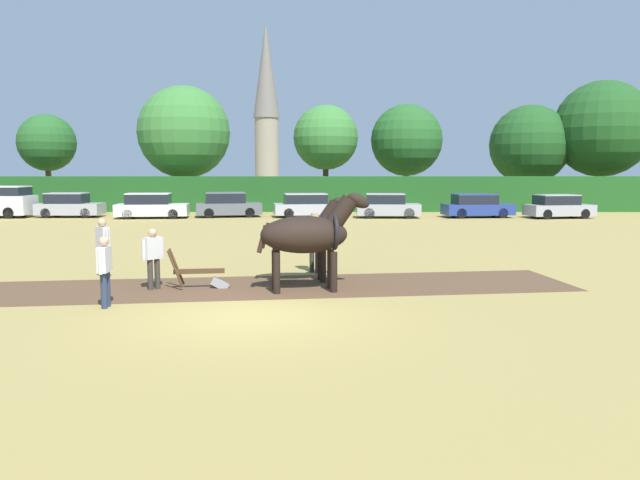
{
  "coord_description": "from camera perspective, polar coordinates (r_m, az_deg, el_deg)",
  "views": [
    {
      "loc": [
        1.47,
        -12.73,
        3.06
      ],
      "look_at": [
        1.49,
        4.37,
        1.1
      ],
      "focal_mm": 35.0,
      "sensor_mm": 36.0,
      "label": 1
    }
  ],
  "objects": [
    {
      "name": "draft_horse_lead_right",
      "position": [
        16.86,
        -1.6,
        0.71
      ],
      "size": [
        2.6,
        1.1,
        2.37
      ],
      "rotation": [
        0.0,
        0.0,
        0.13
      ],
      "color": "black",
      "rests_on": "ground"
    },
    {
      "name": "parked_car_end_right",
      "position": [
        41.46,
        20.89,
        2.85
      ],
      "size": [
        4.26,
        2.42,
        1.47
      ],
      "rotation": [
        0.0,
        0.0,
        0.16
      ],
      "color": "#9E9EA8",
      "rests_on": "ground"
    },
    {
      "name": "tree_right",
      "position": [
        54.48,
        24.35,
        9.24
      ],
      "size": [
        7.52,
        7.52,
        9.93
      ],
      "color": "brown",
      "rests_on": "ground"
    },
    {
      "name": "church_spire",
      "position": [
        75.0,
        -4.98,
        12.17
      ],
      "size": [
        3.07,
        3.07,
        19.96
      ],
      "color": "gray",
      "rests_on": "ground"
    },
    {
      "name": "tree_center",
      "position": [
        50.78,
        7.86,
        9.01
      ],
      "size": [
        5.69,
        5.69,
        8.16
      ],
      "color": "#4C3823",
      "rests_on": "ground"
    },
    {
      "name": "hedgerow",
      "position": [
        45.02,
        -1.93,
        4.24
      ],
      "size": [
        58.68,
        1.75,
        2.51
      ],
      "primitive_type": "cube",
      "color": "#1E511E",
      "rests_on": "ground"
    },
    {
      "name": "farmer_onlooker_right",
      "position": [
        18.25,
        -19.29,
        -0.34
      ],
      "size": [
        0.49,
        0.52,
        1.7
      ],
      "rotation": [
        0.0,
        0.0,
        0.76
      ],
      "color": "#4C4C4C",
      "rests_on": "ground"
    },
    {
      "name": "farmer_at_plow",
      "position": [
        16.36,
        -15.06,
        -1.32
      ],
      "size": [
        0.45,
        0.5,
        1.55
      ],
      "rotation": [
        0.0,
        0.0,
        -0.73
      ],
      "color": "#38332D",
      "rests_on": "ground"
    },
    {
      "name": "farmer_onlooker_left",
      "position": [
        14.52,
        -19.15,
        -2.34
      ],
      "size": [
        0.22,
        0.65,
        1.59
      ],
      "rotation": [
        0.0,
        0.0,
        0.01
      ],
      "color": "#28334C",
      "rests_on": "ground"
    },
    {
      "name": "parked_car_center",
      "position": [
        40.1,
        -8.51,
        3.16
      ],
      "size": [
        4.36,
        2.51,
        1.57
      ],
      "rotation": [
        0.0,
        0.0,
        0.21
      ],
      "color": "#565B66",
      "rests_on": "ground"
    },
    {
      "name": "parked_car_far_right",
      "position": [
        40.5,
        14.08,
        3.02
      ],
      "size": [
        4.47,
        2.25,
        1.48
      ],
      "rotation": [
        0.0,
        0.0,
        0.12
      ],
      "color": "navy",
      "rests_on": "ground"
    },
    {
      "name": "farmer_beside_team",
      "position": [
        18.29,
        -0.55,
        0.2
      ],
      "size": [
        0.52,
        0.49,
        1.76
      ],
      "rotation": [
        0.0,
        0.0,
        0.82
      ],
      "color": "#38332D",
      "rests_on": "ground"
    },
    {
      "name": "tree_center_left",
      "position": [
        49.18,
        0.47,
        9.33
      ],
      "size": [
        5.04,
        5.04,
        7.99
      ],
      "color": "#423323",
      "rests_on": "ground"
    },
    {
      "name": "plow",
      "position": [
        16.28,
        -10.61,
        -3.28
      ],
      "size": [
        1.57,
        0.53,
        1.13
      ],
      "rotation": [
        0.0,
        0.0,
        0.13
      ],
      "color": "#4C331E",
      "rests_on": "ground"
    },
    {
      "name": "tree_far_left",
      "position": [
        53.99,
        -23.76,
        8.12
      ],
      "size": [
        4.46,
        4.46,
        7.32
      ],
      "color": "brown",
      "rests_on": "ground"
    },
    {
      "name": "draft_horse_lead_left",
      "position": [
        15.55,
        -1.09,
        0.53
      ],
      "size": [
        2.89,
        1.26,
        2.53
      ],
      "rotation": [
        0.0,
        0.0,
        0.13
      ],
      "color": "black",
      "rests_on": "ground"
    },
    {
      "name": "parked_car_left",
      "position": [
        42.57,
        -22.0,
        2.94
      ],
      "size": [
        3.97,
        1.84,
        1.54
      ],
      "rotation": [
        0.0,
        0.0,
        0.01
      ],
      "color": "#9E9EA8",
      "rests_on": "ground"
    },
    {
      "name": "tree_center_right",
      "position": [
        53.54,
        18.57,
        8.24
      ],
      "size": [
        6.38,
        6.38,
        8.16
      ],
      "color": "#423323",
      "rests_on": "ground"
    },
    {
      "name": "parked_car_right",
      "position": [
        39.2,
        6.12,
        3.1
      ],
      "size": [
        3.97,
        1.84,
        1.52
      ],
      "rotation": [
        0.0,
        0.0,
        -0.03
      ],
      "color": "#9E9EA8",
      "rests_on": "ground"
    },
    {
      "name": "parked_car_center_left",
      "position": [
        40.04,
        -15.25,
        2.99
      ],
      "size": [
        4.53,
        2.22,
        1.55
      ],
      "rotation": [
        0.0,
        0.0,
        0.1
      ],
      "color": "silver",
      "rests_on": "ground"
    },
    {
      "name": "plowed_furrow_strip",
      "position": [
        16.38,
        -12.42,
        -4.37
      ],
      "size": [
        20.51,
        5.9,
        0.01
      ],
      "primitive_type": "cube",
      "rotation": [
        0.0,
        0.0,
        0.13
      ],
      "color": "brown",
      "rests_on": "ground"
    },
    {
      "name": "parked_car_center_right",
      "position": [
        39.63,
        -1.19,
        3.15
      ],
      "size": [
        4.63,
        2.47,
        1.5
      ],
      "rotation": [
        0.0,
        0.0,
        0.15
      ],
      "color": "#A8A8B2",
      "rests_on": "ground"
    },
    {
      "name": "ground_plane",
      "position": [
        13.17,
        -6.51,
        -6.94
      ],
      "size": [
        240.0,
        240.0,
        0.0
      ],
      "primitive_type": "plane",
      "color": "#998447"
    },
    {
      "name": "tree_left",
      "position": [
        49.84,
        -12.38,
        9.6
      ],
      "size": [
        7.09,
        7.09,
        9.4
      ],
      "color": "#4C3823",
      "rests_on": "ground"
    }
  ]
}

